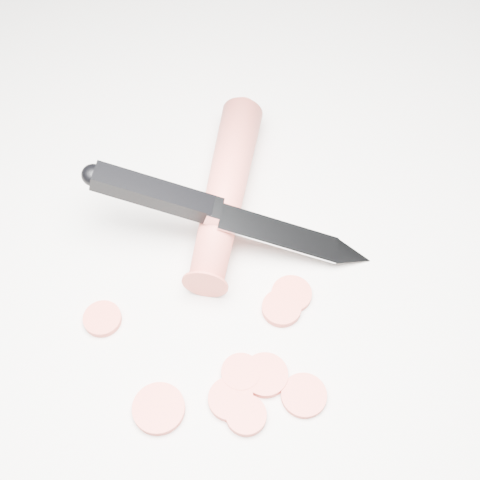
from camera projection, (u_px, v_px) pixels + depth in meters
ground at (212, 316)px, 0.56m from camera, size 2.40×2.40×0.00m
carrot at (226, 191)px, 0.61m from camera, size 0.16×0.16×0.03m
carrot_slice_0 at (231, 399)px, 0.52m from camera, size 0.04×0.04×0.01m
carrot_slice_1 at (241, 373)px, 0.53m from camera, size 0.03×0.03×0.01m
carrot_slice_2 at (246, 415)px, 0.51m from camera, size 0.03×0.03×0.01m
carrot_slice_3 at (282, 308)px, 0.56m from camera, size 0.03×0.03×0.01m
carrot_slice_4 at (292, 294)px, 0.57m from camera, size 0.03×0.03×0.01m
carrot_slice_5 at (159, 409)px, 0.51m from camera, size 0.04×0.04×0.01m
carrot_slice_6 at (304, 395)px, 0.52m from camera, size 0.04×0.04×0.01m
carrot_slice_7 at (265, 375)px, 0.53m from camera, size 0.04×0.04×0.01m
carrot_slice_8 at (102, 319)px, 0.56m from camera, size 0.03×0.03×0.01m
kitchen_knife at (231, 214)px, 0.57m from camera, size 0.20×0.20×0.08m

